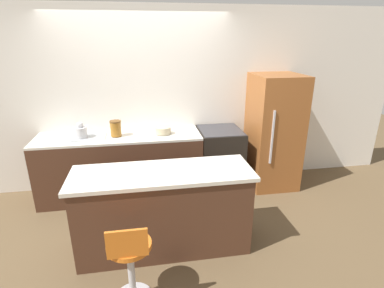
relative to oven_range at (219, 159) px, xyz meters
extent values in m
plane|color=brown|center=(-1.10, -0.35, -0.45)|extent=(14.00, 14.00, 0.00)
cube|color=white|center=(-1.10, 0.36, 0.85)|extent=(8.00, 0.06, 2.60)
cube|color=#4C2D1E|center=(-1.43, 0.00, -0.02)|extent=(2.23, 0.65, 0.87)
cube|color=silver|center=(-1.43, 0.00, 0.43)|extent=(2.23, 0.65, 0.03)
cube|color=#9EA3A8|center=(-1.82, 0.00, 0.45)|extent=(0.44, 0.36, 0.01)
cube|color=#4C2D1E|center=(-0.94, -1.26, -0.02)|extent=(1.77, 0.59, 0.86)
cube|color=silver|center=(-0.94, -1.26, 0.43)|extent=(1.84, 0.62, 0.04)
cube|color=black|center=(0.00, 0.00, 0.00)|extent=(0.62, 0.65, 0.90)
cube|color=black|center=(0.00, -0.33, -0.14)|extent=(0.43, 0.01, 0.32)
cube|color=#333338|center=(0.00, 0.00, 0.45)|extent=(0.59, 0.62, 0.01)
cube|color=#995628|center=(0.81, -0.03, 0.39)|extent=(0.68, 0.71, 1.68)
cube|color=silver|center=(0.62, -0.39, 0.43)|extent=(0.02, 0.02, 0.76)
cylinder|color=#B7B7BC|center=(-1.27, -1.93, -0.18)|extent=(0.06, 0.06, 0.55)
cylinder|color=orange|center=(-1.27, -1.93, 0.12)|extent=(0.37, 0.37, 0.04)
cube|color=orange|center=(-1.27, -2.09, 0.26)|extent=(0.32, 0.02, 0.24)
cylinder|color=silver|center=(-1.92, -0.03, 0.53)|extent=(0.16, 0.16, 0.14)
sphere|color=silver|center=(-1.92, -0.03, 0.63)|extent=(0.09, 0.09, 0.09)
cylinder|color=#C1B28E|center=(-0.83, -0.03, 0.50)|extent=(0.22, 0.22, 0.09)
cylinder|color=#9E6623|center=(-1.46, -0.03, 0.55)|extent=(0.14, 0.14, 0.19)
cylinder|color=brown|center=(-1.46, -0.03, 0.66)|extent=(0.15, 0.15, 0.02)
camera|label=1|loc=(-1.09, -4.00, 1.74)|focal=28.00mm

